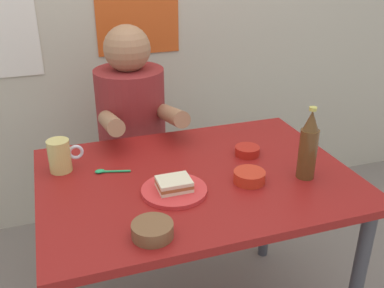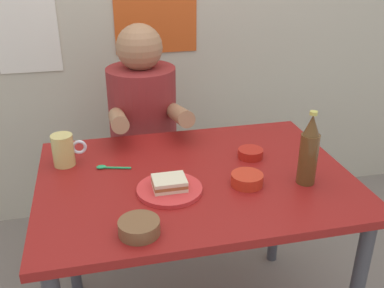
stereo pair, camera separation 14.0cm
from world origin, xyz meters
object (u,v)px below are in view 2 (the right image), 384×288
(dining_table, at_px, (195,197))
(beer_bottle, at_px, (309,151))
(stool, at_px, (146,186))
(sandwich, at_px, (169,183))
(plate_orange, at_px, (170,189))
(beer_mug, at_px, (64,150))
(sambal_bowl_red, at_px, (251,153))
(person_seated, at_px, (143,111))

(dining_table, xyz_separation_m, beer_bottle, (0.36, -0.13, 0.21))
(stool, height_order, sandwich, sandwich)
(sandwich, bearing_deg, plate_orange, -90.00)
(stool, height_order, beer_mug, beer_mug)
(sambal_bowl_red, bearing_deg, beer_mug, 171.95)
(plate_orange, bearing_deg, stool, 89.95)
(beer_bottle, bearing_deg, plate_orange, 174.44)
(beer_mug, bearing_deg, dining_table, -22.55)
(person_seated, bearing_deg, plate_orange, -90.05)
(stool, bearing_deg, beer_bottle, -58.46)
(dining_table, relative_size, beer_mug, 8.73)
(plate_orange, distance_m, sandwich, 0.02)
(sandwich, distance_m, beer_mug, 0.44)
(person_seated, relative_size, sambal_bowl_red, 7.49)
(person_seated, distance_m, plate_orange, 0.71)
(sandwich, bearing_deg, beer_mug, 141.27)
(dining_table, xyz_separation_m, sambal_bowl_red, (0.24, 0.09, 0.11))
(beer_bottle, relative_size, sambal_bowl_red, 2.73)
(stool, xyz_separation_m, plate_orange, (-0.00, -0.72, 0.40))
(stool, relative_size, beer_mug, 3.57)
(plate_orange, bearing_deg, person_seated, 89.95)
(person_seated, height_order, sambal_bowl_red, person_seated)
(plate_orange, height_order, sambal_bowl_red, sambal_bowl_red)
(stool, relative_size, beer_bottle, 1.72)
(plate_orange, xyz_separation_m, sandwich, (0.00, 0.00, 0.02))
(beer_bottle, bearing_deg, person_seated, 121.92)
(dining_table, distance_m, sambal_bowl_red, 0.28)
(dining_table, distance_m, stool, 0.71)
(sandwich, relative_size, beer_bottle, 0.42)
(dining_table, xyz_separation_m, plate_orange, (-0.11, -0.09, 0.10))
(stool, relative_size, sambal_bowl_red, 4.69)
(dining_table, relative_size, beer_bottle, 4.20)
(sambal_bowl_red, bearing_deg, stool, 122.82)
(dining_table, height_order, plate_orange, plate_orange)
(beer_mug, relative_size, sambal_bowl_red, 1.31)
(person_seated, xyz_separation_m, plate_orange, (-0.00, -0.71, -0.02))
(beer_bottle, bearing_deg, sandwich, 174.44)
(plate_orange, relative_size, sambal_bowl_red, 2.29)
(dining_table, bearing_deg, stool, 99.74)
(dining_table, height_order, sandwich, sandwich)
(beer_bottle, bearing_deg, stool, 121.54)
(beer_mug, relative_size, beer_bottle, 0.48)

